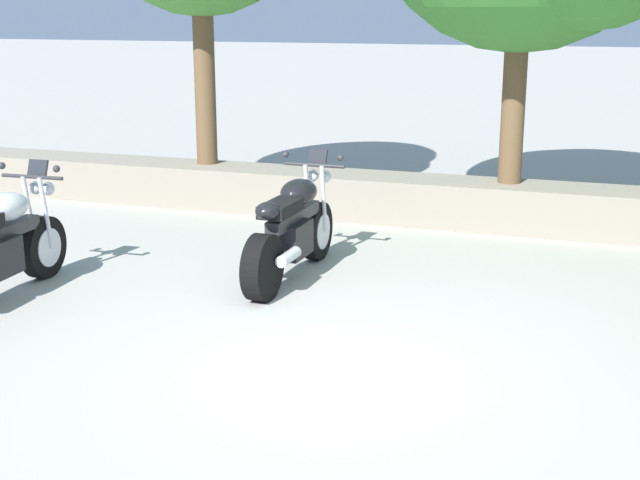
% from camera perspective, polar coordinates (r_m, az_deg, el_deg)
% --- Properties ---
extents(ground_plane, '(120.00, 120.00, 0.00)m').
position_cam_1_polar(ground_plane, '(6.55, 1.08, -8.47)').
color(ground_plane, '#A3A099').
extents(stone_wall, '(36.00, 0.80, 0.55)m').
position_cam_1_polar(stone_wall, '(10.93, 8.89, 2.44)').
color(stone_wall, gray).
rests_on(stone_wall, ground).
extents(motorcycle_black_centre, '(0.67, 2.06, 1.18)m').
position_cam_1_polar(motorcycle_black_centre, '(8.60, -1.79, 0.66)').
color(motorcycle_black_centre, black).
rests_on(motorcycle_black_centre, ground).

